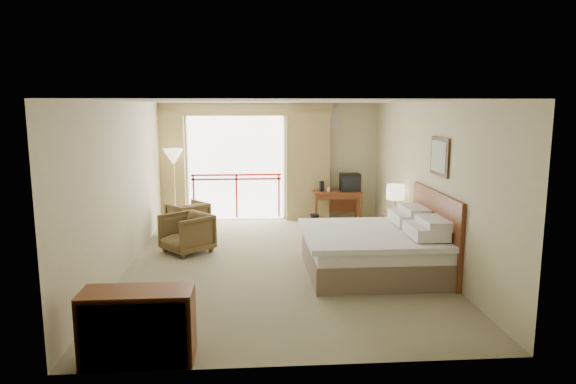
{
  "coord_description": "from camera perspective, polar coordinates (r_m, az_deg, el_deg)",
  "views": [
    {
      "loc": [
        -0.47,
        -8.37,
        2.64
      ],
      "look_at": [
        0.18,
        0.4,
        1.15
      ],
      "focal_mm": 32.0,
      "sensor_mm": 36.0,
      "label": 1
    }
  ],
  "objects": [
    {
      "name": "wastebasket",
      "position": [
        11.31,
        2.92,
        -3.18
      ],
      "size": [
        0.27,
        0.27,
        0.28
      ],
      "primitive_type": "cylinder",
      "rotation": [
        0.0,
        0.0,
        0.23
      ],
      "color": "black",
      "rests_on": "floor"
    },
    {
      "name": "tv",
      "position": [
        11.75,
        6.91,
        1.08
      ],
      "size": [
        0.44,
        0.35,
        0.4
      ],
      "rotation": [
        0.0,
        0.0,
        -0.37
      ],
      "color": "black",
      "rests_on": "desk"
    },
    {
      "name": "table_lamp",
      "position": [
        9.9,
        11.86,
        -0.07
      ],
      "size": [
        0.34,
        0.34,
        0.6
      ],
      "rotation": [
        0.0,
        0.0,
        0.1
      ],
      "color": "tan",
      "rests_on": "nightstand"
    },
    {
      "name": "armchair_near",
      "position": [
        9.57,
        -11.1,
        -6.58
      ],
      "size": [
        1.09,
        1.09,
        0.71
      ],
      "primitive_type": "imported",
      "rotation": [
        0.0,
        0.0,
        -0.87
      ],
      "color": "#46361F",
      "rests_on": "floor"
    },
    {
      "name": "floor",
      "position": [
        8.78,
        -0.97,
        -7.87
      ],
      "size": [
        7.0,
        7.0,
        0.0
      ],
      "primitive_type": "plane",
      "color": "#7E7859",
      "rests_on": "ground"
    },
    {
      "name": "balcony_door",
      "position": [
        11.94,
        -5.78,
        2.64
      ],
      "size": [
        2.4,
        0.0,
        2.4
      ],
      "primitive_type": "plane",
      "rotation": [
        1.57,
        0.0,
        0.0
      ],
      "color": "white",
      "rests_on": "wall_back"
    },
    {
      "name": "wall_left",
      "position": [
        8.7,
        -17.66,
        0.64
      ],
      "size": [
        0.0,
        7.0,
        7.0
      ],
      "primitive_type": "plane",
      "rotation": [
        1.57,
        0.0,
        1.57
      ],
      "color": "#C3B98C",
      "rests_on": "ground"
    },
    {
      "name": "hvac_vent",
      "position": [
        11.97,
        4.32,
        8.2
      ],
      "size": [
        0.5,
        0.04,
        0.5
      ],
      "primitive_type": "cube",
      "color": "silver",
      "rests_on": "wall_back"
    },
    {
      "name": "nightstand",
      "position": [
        10.0,
        11.79,
        -4.28
      ],
      "size": [
        0.41,
        0.48,
        0.55
      ],
      "primitive_type": "cube",
      "rotation": [
        0.0,
        0.0,
        0.06
      ],
      "color": "#572714",
      "rests_on": "floor"
    },
    {
      "name": "coffee_maker",
      "position": [
        11.66,
        3.76,
        0.65
      ],
      "size": [
        0.11,
        0.11,
        0.23
      ],
      "primitive_type": "cylinder",
      "rotation": [
        0.0,
        0.0,
        0.03
      ],
      "color": "black",
      "rests_on": "desk"
    },
    {
      "name": "curtain_right",
      "position": [
        11.87,
        2.19,
        2.88
      ],
      "size": [
        1.0,
        0.26,
        2.5
      ],
      "primitive_type": "cube",
      "color": "#927D4D",
      "rests_on": "wall_back"
    },
    {
      "name": "dresser",
      "position": [
        5.71,
        -16.32,
        -14.06
      ],
      "size": [
        1.15,
        0.49,
        0.76
      ],
      "rotation": [
        0.0,
        0.0,
        -0.09
      ],
      "color": "#572714",
      "rests_on": "floor"
    },
    {
      "name": "phone",
      "position": [
        9.77,
        11.81,
        -2.72
      ],
      "size": [
        0.18,
        0.15,
        0.08
      ],
      "primitive_type": "cube",
      "rotation": [
        0.0,
        0.0,
        0.06
      ],
      "color": "black",
      "rests_on": "nightstand"
    },
    {
      "name": "floor_lamp",
      "position": [
        11.45,
        -12.63,
        3.51
      ],
      "size": [
        0.44,
        0.44,
        1.71
      ],
      "rotation": [
        0.0,
        0.0,
        0.09
      ],
      "color": "tan",
      "rests_on": "floor"
    },
    {
      "name": "bed",
      "position": [
        8.32,
        9.67,
        -6.3
      ],
      "size": [
        2.13,
        2.06,
        0.97
      ],
      "color": "brown",
      "rests_on": "floor"
    },
    {
      "name": "side_table",
      "position": [
        10.17,
        -11.07,
        -3.69
      ],
      "size": [
        0.44,
        0.44,
        0.48
      ],
      "rotation": [
        0.0,
        0.0,
        0.38
      ],
      "color": "black",
      "rests_on": "floor"
    },
    {
      "name": "balcony_railing",
      "position": [
        11.97,
        -5.76,
        0.78
      ],
      "size": [
        2.09,
        0.03,
        1.02
      ],
      "color": "#A01C0D",
      "rests_on": "wall_back"
    },
    {
      "name": "wall_front",
      "position": [
        5.06,
        1.26,
        -5.14
      ],
      "size": [
        5.0,
        0.0,
        5.0
      ],
      "primitive_type": "plane",
      "rotation": [
        -1.57,
        0.0,
        0.0
      ],
      "color": "#C3B98C",
      "rests_on": "ground"
    },
    {
      "name": "book",
      "position": [
        10.14,
        -11.1,
        -2.83
      ],
      "size": [
        0.24,
        0.25,
        0.02
      ],
      "primitive_type": "imported",
      "rotation": [
        0.0,
        0.0,
        0.71
      ],
      "color": "white",
      "rests_on": "side_table"
    },
    {
      "name": "headboard",
      "position": [
        8.54,
        16.03,
        -4.24
      ],
      "size": [
        0.06,
        2.1,
        1.3
      ],
      "primitive_type": "cube",
      "color": "#572714",
      "rests_on": "wall_right"
    },
    {
      "name": "wall_right",
      "position": [
        8.97,
        15.16,
        1.02
      ],
      "size": [
        0.0,
        7.0,
        7.0
      ],
      "primitive_type": "plane",
      "rotation": [
        1.57,
        0.0,
        -1.57
      ],
      "color": "#C3B98C",
      "rests_on": "ground"
    },
    {
      "name": "ceiling",
      "position": [
        8.38,
        -1.02,
        10.03
      ],
      "size": [
        7.0,
        7.0,
        0.0
      ],
      "primitive_type": "plane",
      "rotation": [
        3.14,
        0.0,
        0.0
      ],
      "color": "white",
      "rests_on": "wall_back"
    },
    {
      "name": "valance",
      "position": [
        11.75,
        -5.91,
        9.12
      ],
      "size": [
        4.4,
        0.22,
        0.28
      ],
      "primitive_type": "cube",
      "color": "#927D4D",
      "rests_on": "wall_back"
    },
    {
      "name": "framed_art",
      "position": [
        8.34,
        16.48,
        3.79
      ],
      "size": [
        0.04,
        0.72,
        0.6
      ],
      "color": "black",
      "rests_on": "wall_right"
    },
    {
      "name": "wall_back",
      "position": [
        11.95,
        -1.95,
        3.41
      ],
      "size": [
        5.0,
        0.0,
        5.0
      ],
      "primitive_type": "plane",
      "rotation": [
        1.57,
        0.0,
        0.0
      ],
      "color": "#C3B98C",
      "rests_on": "ground"
    },
    {
      "name": "cup",
      "position": [
        11.64,
        4.52,
        0.28
      ],
      "size": [
        0.07,
        0.07,
        0.1
      ],
      "primitive_type": "cylinder",
      "rotation": [
        0.0,
        0.0,
        0.03
      ],
      "color": "white",
      "rests_on": "desk"
    },
    {
      "name": "armchair_far",
      "position": [
        10.98,
        -11.03,
        -4.48
      ],
      "size": [
        1.0,
        1.0,
        0.66
      ],
      "primitive_type": "imported",
      "rotation": [
        0.0,
        0.0,
        -2.46
      ],
      "color": "#46361F",
      "rests_on": "floor"
    },
    {
      "name": "curtain_left",
      "position": [
        11.96,
        -13.74,
        2.67
      ],
      "size": [
        1.0,
        0.26,
        2.5
      ],
      "primitive_type": "cube",
      "color": "#927D4D",
      "rests_on": "wall_back"
    },
    {
      "name": "desk",
      "position": [
        11.8,
        5.4,
        -0.6
      ],
      "size": [
        1.09,
        0.53,
        0.71
      ],
      "rotation": [
        0.0,
        0.0,
        -0.05
      ],
      "color": "#572714",
      "rests_on": "floor"
    }
  ]
}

